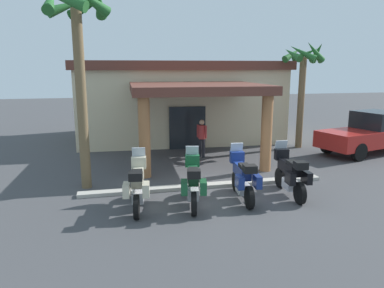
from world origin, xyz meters
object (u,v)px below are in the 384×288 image
at_px(motorcycle_green, 193,183).
at_px(pickup_truck_red, 371,133).
at_px(motel_building, 178,99).
at_px(motorcycle_cream, 138,185).
at_px(motorcycle_black, 290,174).
at_px(motorcycle_blue, 243,178).
at_px(pedestrian, 202,136).
at_px(palm_tree_roadside, 78,40).
at_px(palm_tree_near_portico, 303,69).

height_order(motorcycle_green, pickup_truck_red, pickup_truck_red).
xyz_separation_m(motel_building, motorcycle_cream, (-3.19, -10.49, -1.49)).
relative_size(motorcycle_cream, motorcycle_black, 1.00).
height_order(motorcycle_black, pickup_truck_red, pickup_truck_red).
height_order(motorcycle_blue, pickup_truck_red, pickup_truck_red).
distance_m(motorcycle_green, pedestrian, 5.92).
distance_m(motorcycle_green, palm_tree_roadside, 5.70).
relative_size(motorcycle_green, motorcycle_black, 0.99).
distance_m(motorcycle_green, motorcycle_black, 3.18).
relative_size(motorcycle_blue, motorcycle_black, 1.00).
bearing_deg(motorcycle_cream, motorcycle_green, -86.91).
height_order(motel_building, palm_tree_roadside, palm_tree_roadside).
bearing_deg(motel_building, palm_tree_roadside, -117.23).
relative_size(motorcycle_black, pickup_truck_red, 0.40).
height_order(motorcycle_black, palm_tree_roadside, palm_tree_roadside).
relative_size(motorcycle_cream, palm_tree_roadside, 0.34).
distance_m(pedestrian, pickup_truck_red, 8.03).
bearing_deg(motorcycle_black, motorcycle_green, 97.53).
distance_m(motorcycle_cream, palm_tree_roadside, 4.95).
bearing_deg(motel_building, pickup_truck_red, -33.61).
distance_m(motorcycle_cream, palm_tree_near_portico, 11.19).
height_order(motel_building, palm_tree_near_portico, palm_tree_near_portico).
height_order(motel_building, pickup_truck_red, motel_building).
bearing_deg(motorcycle_cream, motel_building, -8.84).
bearing_deg(palm_tree_roadside, motorcycle_green, -37.73).
xyz_separation_m(motel_building, motorcycle_black, (1.57, -10.48, -1.49)).
distance_m(motorcycle_cream, motorcycle_blue, 3.17).
xyz_separation_m(motorcycle_black, palm_tree_near_portico, (3.85, 6.39, 3.18)).
xyz_separation_m(motel_building, motorcycle_green, (-1.61, -10.63, -1.49)).
bearing_deg(motorcycle_black, pickup_truck_red, -50.20).
distance_m(motorcycle_black, palm_tree_near_portico, 8.11).
bearing_deg(motorcycle_cream, pickup_truck_red, -59.85).
bearing_deg(palm_tree_near_portico, motorcycle_cream, -143.37).
relative_size(motorcycle_green, palm_tree_roadside, 0.33).
height_order(pedestrian, pickup_truck_red, pickup_truck_red).
xyz_separation_m(motorcycle_blue, pickup_truck_red, (8.11, 4.59, 0.24)).
bearing_deg(pickup_truck_red, motorcycle_black, -160.07).
bearing_deg(motorcycle_black, pedestrian, 19.59).
xyz_separation_m(pickup_truck_red, palm_tree_near_portico, (-2.67, 1.83, 2.94)).
xyz_separation_m(motorcycle_green, palm_tree_near_portico, (7.02, 6.54, 3.18)).
bearing_deg(palm_tree_near_portico, motorcycle_green, -137.04).
bearing_deg(pickup_truck_red, motorcycle_blue, -165.54).
height_order(motel_building, motorcycle_black, motel_building).
relative_size(motel_building, palm_tree_roadside, 1.83).
xyz_separation_m(motorcycle_cream, motorcycle_green, (1.59, -0.14, 0.00)).
bearing_deg(motorcycle_cream, motorcycle_blue, -82.19).
bearing_deg(palm_tree_near_portico, motel_building, 142.93).
relative_size(pedestrian, palm_tree_roadside, 0.26).
distance_m(motorcycle_green, palm_tree_near_portico, 10.11).
bearing_deg(motorcycle_green, motorcycle_cream, 96.38).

